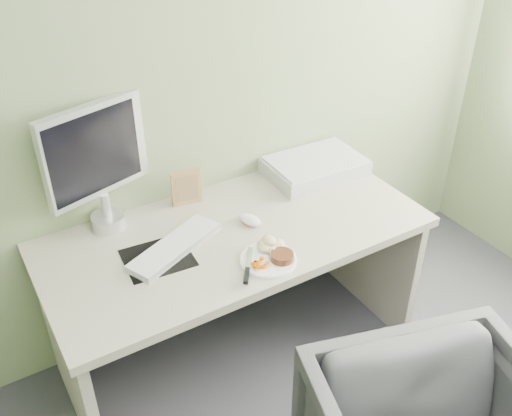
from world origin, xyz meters
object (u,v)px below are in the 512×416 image
desk (236,265)px  plate (268,260)px  scanner (315,167)px  monitor (97,161)px

desk → plate: (0.01, -0.24, 0.19)m
desk → scanner: size_ratio=3.49×
plate → scanner: scanner is taller
plate → scanner: size_ratio=0.49×
desk → scanner: bearing=20.9°
desk → scanner: (0.56, 0.22, 0.22)m
plate → monitor: monitor is taller
desk → plate: plate is taller
plate → monitor: 0.78m
plate → monitor: (-0.45, 0.56, 0.30)m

